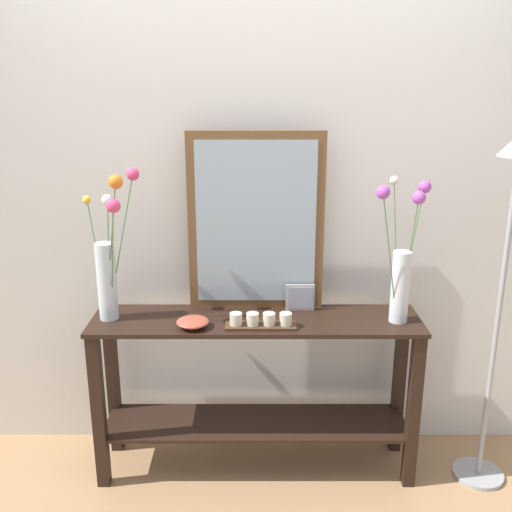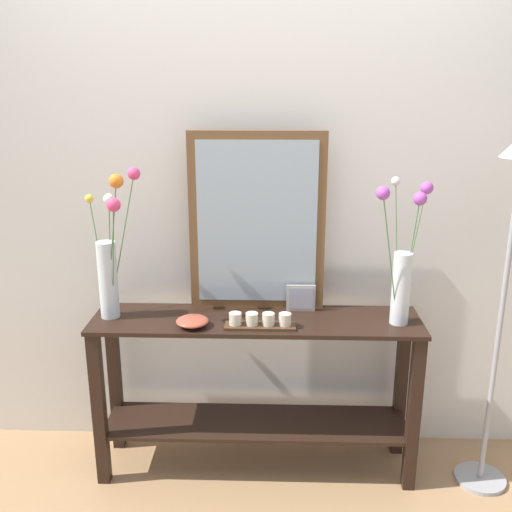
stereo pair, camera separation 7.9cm
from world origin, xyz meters
TOP-DOWN VIEW (x-y plane):
  - ground_plane at (0.00, 0.00)m, footprint 7.00×6.00m
  - wall_back at (0.00, 0.30)m, footprint 6.40×0.08m
  - console_table at (0.00, 0.00)m, footprint 1.53×0.36m
  - mirror_leaning at (0.00, 0.15)m, footprint 0.64×0.03m
  - tall_vase_left at (-0.66, -0.00)m, footprint 0.28×0.27m
  - vase_right at (0.65, -0.02)m, footprint 0.28×0.25m
  - candle_tray at (0.02, -0.10)m, footprint 0.32×0.09m
  - picture_frame_small at (0.21, 0.11)m, footprint 0.14×0.01m
  - decorative_bowl at (-0.28, -0.10)m, footprint 0.15×0.15m
  - floor_lamp at (1.09, -0.08)m, footprint 0.24×0.24m

SIDE VIEW (x-z plane):
  - ground_plane at x=0.00m, z-range -0.02..0.00m
  - console_table at x=0.00m, z-range 0.10..0.89m
  - decorative_bowl at x=-0.28m, z-range 0.80..0.84m
  - candle_tray at x=0.02m, z-range 0.79..0.86m
  - picture_frame_small at x=0.21m, z-range 0.79..0.92m
  - vase_right at x=0.65m, z-range 0.73..1.38m
  - tall_vase_left at x=-0.66m, z-range 0.72..1.42m
  - floor_lamp at x=1.09m, z-range 0.29..1.95m
  - mirror_leaning at x=0.00m, z-range 0.79..1.64m
  - wall_back at x=0.00m, z-range 0.00..2.70m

